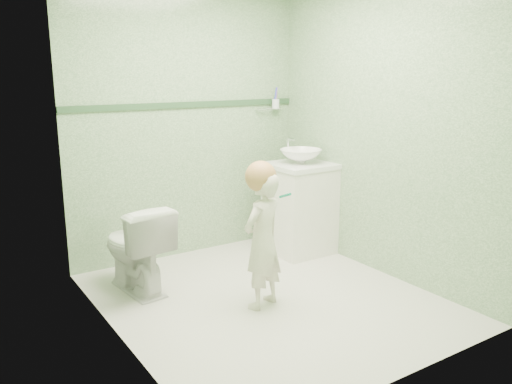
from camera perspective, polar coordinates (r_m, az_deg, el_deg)
ground at (r=3.97m, az=1.21°, el=-11.46°), size 2.50×2.50×0.00m
room_shell at (r=3.63m, az=1.30°, el=6.01°), size 2.50×2.54×2.40m
trim_stripe at (r=4.69m, az=-7.41°, el=9.35°), size 2.20×0.02×0.05m
vanity at (r=4.83m, az=4.76°, el=-1.91°), size 0.52×0.50×0.80m
counter at (r=4.74m, az=4.85°, el=2.88°), size 0.54×0.52×0.04m
basin at (r=4.73m, az=4.87°, el=3.88°), size 0.37×0.37×0.13m
faucet at (r=4.86m, az=3.54°, el=5.11°), size 0.03×0.13×0.18m
cup_holder at (r=5.10m, az=2.06°, el=9.52°), size 0.26×0.07×0.21m
toilet at (r=4.09m, az=-12.91°, el=-5.88°), size 0.45×0.71×0.68m
toddler at (r=3.68m, az=0.72°, el=-5.28°), size 0.41×0.34×0.97m
hair_cap at (r=3.59m, az=0.51°, el=1.69°), size 0.22×0.22×0.22m
teal_toothbrush at (r=3.58m, az=3.04°, el=-0.32°), size 0.10×0.14×0.08m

